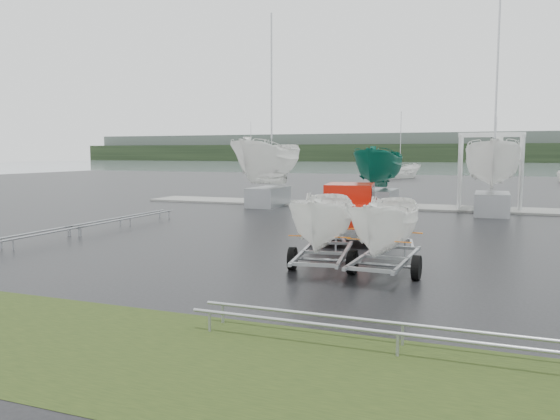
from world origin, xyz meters
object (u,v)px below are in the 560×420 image
(pickup_truck, at_px, (348,209))
(boat_hoist, at_px, (491,160))
(trailer_hitched, at_px, (324,177))
(trailer_parked, at_px, (387,181))

(pickup_truck, distance_m, boat_hoist, 12.16)
(trailer_hitched, distance_m, boat_hoist, 17.70)
(pickup_truck, relative_size, boat_hoist, 1.42)
(trailer_hitched, bearing_deg, pickup_truck, 90.00)
(trailer_hitched, xyz_separation_m, boat_hoist, (4.00, 17.24, 0.23))
(pickup_truck, xyz_separation_m, boat_hoist, (4.91, 10.99, 1.69))
(trailer_hitched, height_order, trailer_parked, trailer_hitched)
(pickup_truck, relative_size, trailer_hitched, 1.31)
(trailer_parked, distance_m, boat_hoist, 17.48)
(pickup_truck, xyz_separation_m, trailer_parked, (2.54, -6.33, 1.40))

